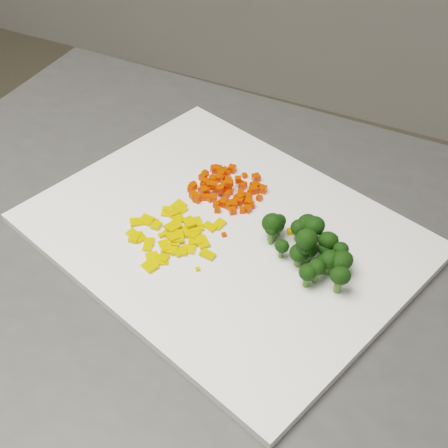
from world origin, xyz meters
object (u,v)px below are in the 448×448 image
at_px(cutting_board, 224,234).
at_px(carrot_pile, 225,183).
at_px(broccoli_pile, 311,241).
at_px(pepper_pile, 175,232).

bearing_deg(cutting_board, carrot_pile, 114.62).
relative_size(cutting_board, broccoli_pile, 3.75).
bearing_deg(carrot_pile, cutting_board, -65.38).
relative_size(carrot_pile, broccoli_pile, 0.83).
xyz_separation_m(cutting_board, pepper_pile, (-0.05, -0.04, 0.01)).
distance_m(cutting_board, carrot_pile, 0.07).
bearing_deg(broccoli_pile, cutting_board, -179.22).
distance_m(pepper_pile, broccoli_pile, 0.16).
relative_size(cutting_board, pepper_pile, 3.88).
xyz_separation_m(carrot_pile, broccoli_pile, (0.14, -0.06, 0.01)).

